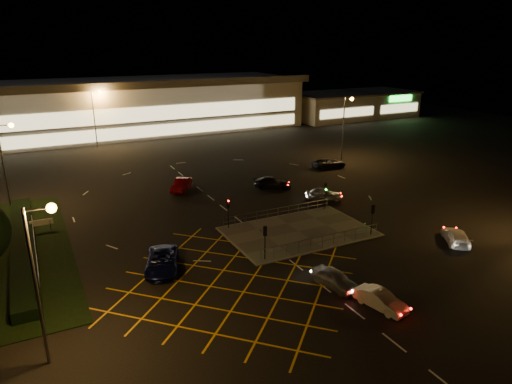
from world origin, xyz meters
name	(u,v)px	position (x,y,z in m)	size (l,w,h in m)	color
ground	(272,229)	(0.00, 0.00, 0.00)	(180.00, 180.00, 0.00)	black
pedestrian_island	(298,232)	(2.00, -2.00, 0.06)	(14.00, 9.00, 0.12)	#4C4944
hedge	(23,245)	(-23.00, 6.00, 0.50)	(2.00, 26.00, 1.00)	black
supermarket	(133,105)	(0.00, 61.95, 5.31)	(72.00, 26.50, 10.50)	beige
retail_unit_a	(330,106)	(46.00, 53.97, 3.21)	(18.80, 14.80, 6.35)	beige
retail_unit_b	(380,102)	(62.00, 53.96, 3.22)	(14.80, 14.80, 6.35)	beige
streetlight_sw	(41,264)	(-21.56, -12.00, 6.56)	(1.78, 0.56, 10.03)	slate
streetlight_nw	(6,155)	(-23.56, 18.00, 6.56)	(1.78, 0.56, 10.03)	slate
streetlight_ne	(346,120)	(24.44, 20.00, 6.56)	(1.78, 0.56, 10.03)	slate
streetlight_far_left	(96,111)	(-9.56, 48.00, 6.56)	(1.78, 0.56, 10.03)	slate
streetlight_far_right	(283,98)	(30.44, 50.00, 6.56)	(1.78, 0.56, 10.03)	slate
signal_sw	(265,236)	(-4.00, -5.99, 2.37)	(0.28, 0.30, 3.15)	black
signal_se	(373,213)	(8.00, -5.99, 2.37)	(0.28, 0.30, 3.15)	black
signal_nw	(228,207)	(-4.00, 1.99, 2.37)	(0.28, 0.30, 3.15)	black
signal_ne	(325,191)	(8.00, 1.99, 2.37)	(0.28, 0.30, 3.15)	black
car_near_silver	(335,279)	(-1.21, -12.52, 0.72)	(1.69, 4.21, 1.43)	#AEB2B6
car_queue_white	(380,300)	(-0.07, -16.45, 0.66)	(1.40, 4.03, 1.33)	silver
car_left_blue	(162,261)	(-12.57, -3.56, 0.79)	(2.61, 5.67, 1.58)	#0C134B
car_far_dkgrey	(273,183)	(6.72, 11.96, 0.71)	(2.00, 4.92, 1.43)	black
car_right_silver	(324,194)	(10.02, 5.02, 0.75)	(1.77, 4.40, 1.50)	silver
car_circ_red	(181,185)	(-4.30, 16.47, 0.76)	(1.62, 4.64, 1.53)	maroon
car_east_grey	(329,163)	(19.29, 16.89, 0.73)	(2.43, 5.27, 1.46)	black
car_approach_white	(456,236)	(14.11, -11.05, 0.68)	(1.91, 4.69, 1.36)	silver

